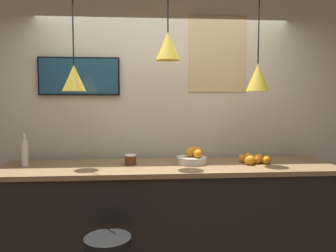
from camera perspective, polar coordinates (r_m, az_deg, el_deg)
The scene contains 11 objects.
back_wall at distance 3.35m, azimuth -0.64°, elevation 0.43°, with size 8.00×0.06×2.90m.
service_counter at distance 3.09m, azimuth -0.00°, elevation -16.93°, with size 2.98×0.71×1.11m.
fruit_bowl at distance 3.00m, azimuth 4.28°, elevation -5.53°, with size 0.28×0.28×0.15m.
orange_pile at distance 3.12m, azimuth 14.87°, elevation -5.59°, with size 0.29×0.25×0.08m.
juice_bottle at distance 3.12m, azimuth -23.75°, elevation -4.23°, with size 0.06×0.06×0.29m.
spread_jar at distance 2.97m, azimuth -6.54°, elevation -5.85°, with size 0.10×0.10×0.09m.
pendant_lamp_left at distance 2.94m, azimuth -16.05°, elevation 8.15°, with size 0.20×0.20×1.04m.
pendant_lamp_middle at distance 2.93m, azimuth -0.01°, elevation 13.74°, with size 0.22×0.22×0.77m.
pendant_lamp_right at distance 3.07m, azimuth 15.36°, elevation 8.23°, with size 0.21×0.21×1.03m.
mounted_tv at distance 3.35m, azimuth -15.20°, elevation 8.36°, with size 0.78×0.04×0.37m.
wall_poster at distance 3.42m, azimuth 8.66°, elevation 12.25°, with size 0.58×0.01×0.76m.
Camera 1 is at (-0.23, -2.28, 1.69)m, focal length 35.00 mm.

